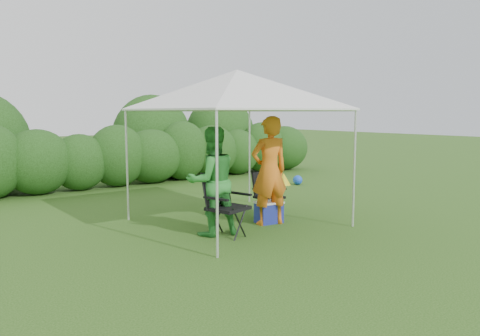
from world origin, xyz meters
TOP-DOWN VIEW (x-y plane):
  - ground at (0.00, 0.00)m, footprint 70.00×70.00m
  - hedge at (0.10, 6.00)m, footprint 14.33×1.53m
  - canopy at (0.00, 0.50)m, footprint 3.10×3.10m
  - chair_right at (0.84, 0.63)m, footprint 0.56×0.50m
  - chair_left at (-0.72, -0.06)m, footprint 0.78×0.73m
  - man at (0.41, 0.07)m, footprint 0.81×0.62m
  - woman at (-0.84, 0.10)m, footprint 1.01×0.86m
  - cooler at (0.48, 0.15)m, footprint 0.52×0.41m
  - bottle at (0.54, 0.11)m, footprint 0.07×0.07m
  - lawn_toy at (3.94, 3.30)m, footprint 0.68×0.56m

SIDE VIEW (x-z plane):
  - ground at x=0.00m, z-range 0.00..0.00m
  - lawn_toy at x=3.94m, z-range -0.01..0.33m
  - cooler at x=0.48m, z-range 0.00..0.41m
  - chair_right at x=0.84m, z-range 0.06..0.94m
  - bottle at x=0.54m, z-range 0.41..0.65m
  - chair_left at x=-0.72m, z-range 0.07..1.16m
  - hedge at x=0.10m, z-range -0.08..1.72m
  - woman at x=-0.84m, z-range 0.00..1.83m
  - man at x=0.41m, z-range 0.00..2.00m
  - canopy at x=0.00m, z-range 1.05..3.88m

